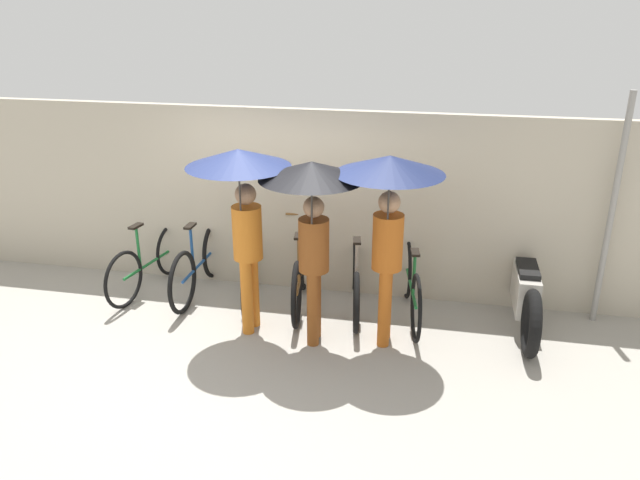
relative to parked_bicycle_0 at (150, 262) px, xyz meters
name	(u,v)px	position (x,y,z in m)	size (l,w,h in m)	color
ground_plane	(242,357)	(1.66, -1.33, -0.38)	(30.00, 30.00, 0.00)	#9E998E
back_wall	(284,201)	(1.66, 0.47, 0.77)	(12.59, 0.12, 2.30)	#B2A893
parked_bicycle_0	(150,262)	(0.00, 0.00, 0.00)	(0.46, 1.73, 1.04)	black
parked_bicycle_1	(199,264)	(0.66, 0.03, 0.02)	(0.44, 1.81, 1.01)	black
parked_bicycle_2	(248,272)	(1.32, -0.03, -0.02)	(0.55, 1.63, 1.06)	black
parked_bicycle_3	(300,275)	(1.99, -0.06, 0.02)	(0.45, 1.75, 1.02)	black
parked_bicycle_4	(356,280)	(2.65, 0.01, -0.01)	(0.48, 1.78, 1.05)	black
parked_bicycle_5	(411,285)	(3.32, -0.06, 0.02)	(0.48, 1.80, 1.07)	black
pedestrian_leading	(242,189)	(1.56, -0.83, 1.31)	(1.07, 1.07, 2.11)	#C66B1E
pedestrian_center	(312,201)	(2.33, -0.93, 1.25)	(1.05, 1.05, 2.05)	brown
pedestrian_trailing	(389,196)	(3.08, -0.80, 1.31)	(1.08, 1.08, 2.11)	#B25619
motorcycle	(525,292)	(4.59, 0.00, 0.03)	(0.58, 2.07, 0.93)	black
awning_pole	(612,213)	(5.42, 0.26, 0.94)	(0.07, 0.07, 2.64)	gray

